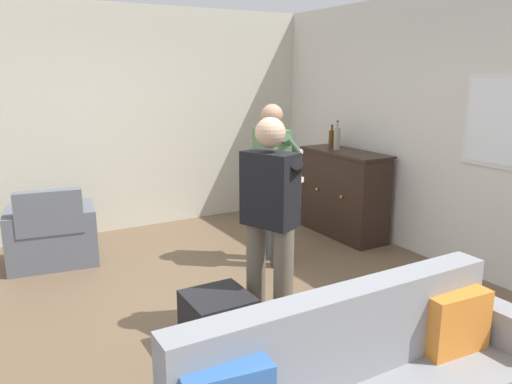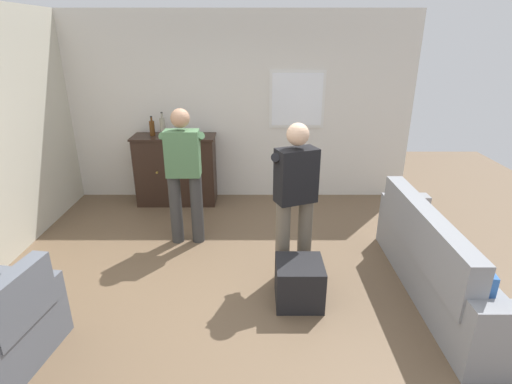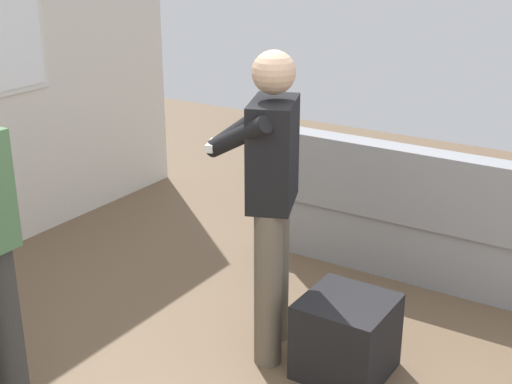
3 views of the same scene
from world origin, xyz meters
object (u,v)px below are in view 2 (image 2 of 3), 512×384
(ottoman, at_px, (298,282))
(armchair, at_px, (1,333))
(sideboard_cabinet, at_px, (175,170))
(couch, at_px, (434,263))
(bottle_wine_green, at_px, (151,128))
(person_standing_left, at_px, (183,171))
(person_standing_right, at_px, (294,196))
(bottle_liquor_amber, at_px, (162,127))

(ottoman, bearing_deg, armchair, -161.96)
(sideboard_cabinet, height_order, ottoman, sideboard_cabinet)
(couch, distance_m, sideboard_cabinet, 3.82)
(sideboard_cabinet, bearing_deg, ottoman, -56.88)
(bottle_wine_green, relative_size, person_standing_left, 0.17)
(sideboard_cabinet, xyz_separation_m, person_standing_left, (0.36, -1.26, 0.41))
(couch, distance_m, person_standing_left, 2.92)
(armchair, bearing_deg, bottle_wine_green, 82.32)
(couch, height_order, person_standing_right, person_standing_right)
(couch, distance_m, bottle_wine_green, 4.17)
(armchair, height_order, person_standing_right, person_standing_right)
(couch, xyz_separation_m, armchair, (-3.76, -0.92, -0.06))
(armchair, xyz_separation_m, bottle_liquor_amber, (0.62, 3.27, 0.91))
(armchair, xyz_separation_m, person_standing_left, (1.12, 2.03, 0.65))
(armchair, relative_size, sideboard_cabinet, 0.79)
(person_standing_left, distance_m, person_standing_right, 1.48)
(couch, relative_size, bottle_wine_green, 8.04)
(sideboard_cabinet, relative_size, person_standing_left, 0.73)
(ottoman, bearing_deg, bottle_wine_green, 127.51)
(couch, bearing_deg, bottle_liquor_amber, 143.20)
(couch, bearing_deg, person_standing_right, 167.12)
(armchair, relative_size, bottle_wine_green, 3.36)
(bottle_wine_green, height_order, person_standing_left, person_standing_left)
(couch, relative_size, ottoman, 5.09)
(sideboard_cabinet, bearing_deg, armchair, -103.05)
(bottle_liquor_amber, distance_m, ottoman, 3.21)
(bottle_liquor_amber, height_order, ottoman, bottle_liquor_amber)
(bottle_wine_green, distance_m, bottle_liquor_amber, 0.18)
(bottle_liquor_amber, distance_m, person_standing_right, 2.70)
(bottle_wine_green, bearing_deg, armchair, -97.68)
(bottle_wine_green, height_order, ottoman, bottle_wine_green)
(person_standing_right, bearing_deg, sideboard_cabinet, 128.18)
(ottoman, height_order, person_standing_left, person_standing_left)
(armchair, relative_size, bottle_liquor_amber, 2.71)
(armchair, distance_m, sideboard_cabinet, 3.39)
(bottle_liquor_amber, relative_size, ottoman, 0.78)
(bottle_liquor_amber, bearing_deg, couch, -36.80)
(couch, bearing_deg, bottle_wine_green, 144.04)
(bottle_liquor_amber, relative_size, person_standing_right, 0.21)
(armchair, bearing_deg, person_standing_left, 61.16)
(armchair, bearing_deg, ottoman, 18.04)
(couch, xyz_separation_m, person_standing_right, (-1.38, 0.32, 0.59))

